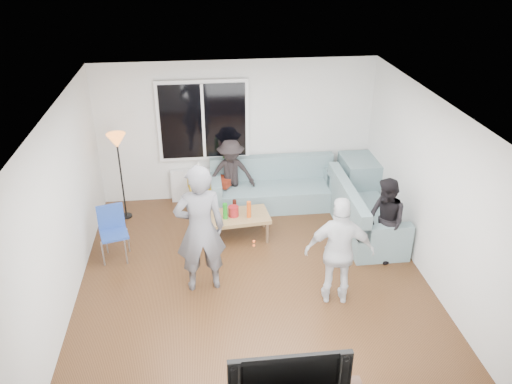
{
  "coord_description": "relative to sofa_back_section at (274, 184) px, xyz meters",
  "views": [
    {
      "loc": [
        -0.67,
        -6.01,
        4.56
      ],
      "look_at": [
        0.1,
        0.6,
        1.15
      ],
      "focal_mm": 35.93,
      "sensor_mm": 36.0,
      "label": 1
    }
  ],
  "objects": [
    {
      "name": "wall_right",
      "position": [
        1.89,
        -2.27,
        0.88
      ],
      "size": [
        0.04,
        5.5,
        2.6
      ],
      "primitive_type": "cube",
      "color": "silver",
      "rests_on": "ground"
    },
    {
      "name": "sofa_corner",
      "position": [
        1.7,
        0.0,
        0.0
      ],
      "size": [
        0.85,
        0.85,
        0.85
      ],
      "primitive_type": "cube",
      "color": "slate",
      "rests_on": "floor"
    },
    {
      "name": "window_glass",
      "position": [
        -1.23,
        0.38,
        1.12
      ],
      "size": [
        1.5,
        0.02,
        1.35
      ],
      "primitive_type": "cube",
      "color": "black",
      "rests_on": "window_frame"
    },
    {
      "name": "spectator_right",
      "position": [
        1.39,
        -1.93,
        0.25
      ],
      "size": [
        0.64,
        0.75,
        1.35
      ],
      "primitive_type": "imported",
      "rotation": [
        0.0,
        0.0,
        -1.36
      ],
      "color": "black",
      "rests_on": "floor"
    },
    {
      "name": "cushion_red",
      "position": [
        -0.97,
        0.06,
        0.09
      ],
      "size": [
        0.46,
        0.44,
        0.13
      ],
      "primitive_type": "cube",
      "rotation": [
        0.0,
        0.0,
        -0.53
      ],
      "color": "maroon",
      "rests_on": "sofa_back_section"
    },
    {
      "name": "cushion_yellow",
      "position": [
        -1.36,
        -0.02,
        0.09
      ],
      "size": [
        0.43,
        0.38,
        0.14
      ],
      "primitive_type": "cube",
      "rotation": [
        0.0,
        0.0,
        0.16
      ],
      "color": "gold",
      "rests_on": "sofa_back_section"
    },
    {
      "name": "television",
      "position": [
        -0.59,
        -4.77,
        0.35
      ],
      "size": [
        1.17,
        0.15,
        0.67
      ],
      "primitive_type": "imported",
      "color": "black",
      "rests_on": "tv_console"
    },
    {
      "name": "radiator",
      "position": [
        -1.23,
        0.38,
        -0.11
      ],
      "size": [
        1.3,
        0.12,
        0.62
      ],
      "primitive_type": "cube",
      "color": "silver",
      "rests_on": "floor"
    },
    {
      "name": "wall_front",
      "position": [
        -0.63,
        -5.04,
        0.88
      ],
      "size": [
        5.0,
        0.04,
        2.6
      ],
      "primitive_type": "cube",
      "color": "silver",
      "rests_on": "ground"
    },
    {
      "name": "sofa_right_section",
      "position": [
        1.39,
        -1.07,
        0.0
      ],
      "size": [
        2.0,
        0.85,
        0.85
      ],
      "primitive_type": null,
      "rotation": [
        0.0,
        0.0,
        1.57
      ],
      "color": "slate",
      "rests_on": "floor"
    },
    {
      "name": "sofa_back_section",
      "position": [
        0.0,
        0.0,
        0.0
      ],
      "size": [
        2.3,
        0.85,
        0.85
      ],
      "primitive_type": null,
      "color": "slate",
      "rests_on": "floor"
    },
    {
      "name": "wall_left",
      "position": [
        -3.15,
        -2.27,
        0.88
      ],
      "size": [
        0.04,
        5.5,
        2.6
      ],
      "primitive_type": "cube",
      "color": "silver",
      "rests_on": "ground"
    },
    {
      "name": "bottle_b",
      "position": [
        -0.96,
        -1.09,
        0.11
      ],
      "size": [
        0.08,
        0.08,
        0.27
      ],
      "primitive_type": "cylinder",
      "color": "#178119",
      "rests_on": "coffee_table"
    },
    {
      "name": "side_chair",
      "position": [
        -2.68,
        -1.44,
        0.01
      ],
      "size": [
        0.49,
        0.49,
        0.86
      ],
      "primitive_type": null,
      "rotation": [
        0.0,
        0.0,
        0.27
      ],
      "color": "#224094",
      "rests_on": "floor"
    },
    {
      "name": "wall_back",
      "position": [
        -0.63,
        0.5,
        0.88
      ],
      "size": [
        5.0,
        0.04,
        2.6
      ],
      "primitive_type": "cube",
      "color": "silver",
      "rests_on": "ground"
    },
    {
      "name": "vase",
      "position": [
        -1.36,
        0.35,
        0.28
      ],
      "size": [
        0.2,
        0.2,
        0.17
      ],
      "primitive_type": "imported",
      "rotation": [
        0.0,
        0.0,
        -0.23
      ],
      "color": "white",
      "rests_on": "radiator"
    },
    {
      "name": "player_right",
      "position": [
        0.45,
        -2.8,
        0.36
      ],
      "size": [
        0.97,
        0.53,
        1.57
      ],
      "primitive_type": "imported",
      "rotation": [
        0.0,
        0.0,
        2.98
      ],
      "color": "silver",
      "rests_on": "floor"
    },
    {
      "name": "player_left",
      "position": [
        -1.37,
        -2.3,
        0.52
      ],
      "size": [
        0.74,
        0.52,
        1.9
      ],
      "primitive_type": "imported",
      "rotation": [
        0.0,
        0.0,
        3.25
      ],
      "color": "#55555B",
      "rests_on": "floor"
    },
    {
      "name": "window_mullion",
      "position": [
        -1.23,
        0.37,
        1.12
      ],
      "size": [
        0.05,
        0.03,
        1.35
      ],
      "primitive_type": "cube",
      "color": "white",
      "rests_on": "window_frame"
    },
    {
      "name": "coffee_table",
      "position": [
        -0.8,
        -1.02,
        -0.22
      ],
      "size": [
        1.15,
        0.7,
        0.4
      ],
      "primitive_type": "cube",
      "rotation": [
        0.0,
        0.0,
        0.1
      ],
      "color": "olive",
      "rests_on": "floor"
    },
    {
      "name": "floor",
      "position": [
        -0.63,
        -2.27,
        -0.45
      ],
      "size": [
        5.0,
        5.5,
        0.04
      ],
      "primitive_type": "cube",
      "color": "#56351C",
      "rests_on": "ground"
    },
    {
      "name": "ceiling",
      "position": [
        -0.63,
        -2.27,
        2.2
      ],
      "size": [
        5.0,
        5.5,
        0.04
      ],
      "primitive_type": "cube",
      "color": "white",
      "rests_on": "ground"
    },
    {
      "name": "bottle_d",
      "position": [
        -0.58,
        -1.09,
        0.12
      ],
      "size": [
        0.07,
        0.07,
        0.28
      ],
      "primitive_type": "cylinder",
      "color": "#D04B12",
      "rests_on": "coffee_table"
    },
    {
      "name": "floor_lamp",
      "position": [
        -2.68,
        -0.13,
        0.36
      ],
      "size": [
        0.32,
        0.32,
        1.56
      ],
      "primitive_type": null,
      "color": "orange",
      "rests_on": "floor"
    },
    {
      "name": "window_frame",
      "position": [
        -1.23,
        0.42,
        1.12
      ],
      "size": [
        1.62,
        0.06,
        1.47
      ],
      "primitive_type": "cube",
      "color": "white",
      "rests_on": "wall_back"
    },
    {
      "name": "bottle_c",
      "position": [
        -0.8,
        -0.87,
        0.08
      ],
      "size": [
        0.07,
        0.07,
        0.21
      ],
      "primitive_type": "cylinder",
      "color": "#34100B",
      "rests_on": "coffee_table"
    },
    {
      "name": "pitcher",
      "position": [
        -0.82,
        -1.02,
        0.06
      ],
      "size": [
        0.17,
        0.17,
        0.17
      ],
      "primitive_type": "cylinder",
      "color": "maroon",
      "rests_on": "coffee_table"
    },
    {
      "name": "spectator_back",
      "position": [
        -0.78,
        0.03,
        0.23
      ],
      "size": [
        0.86,
        0.52,
        1.31
      ],
      "primitive_type": "imported",
      "rotation": [
        0.0,
        0.0,
        -0.04
      ],
      "color": "black",
      "rests_on": "floor"
    },
    {
      "name": "potted_plant",
      "position": [
        -0.87,
        0.35,
        0.36
      ],
      "size": [
        0.21,
        0.19,
        0.32
      ],
      "primitive_type": "imported",
      "rotation": [
        0.0,
        0.0,
        -0.32
      ],
      "color": "#305A24",
      "rests_on": "radiator"
    }
  ]
}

